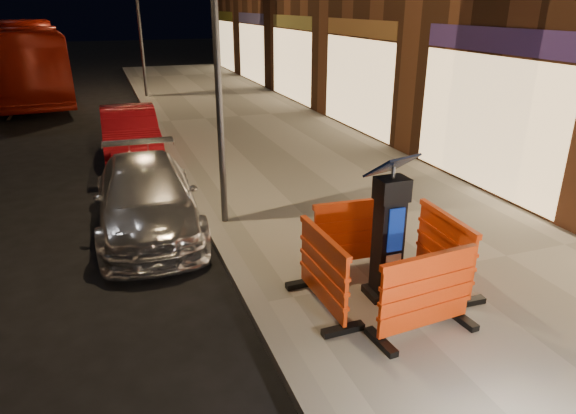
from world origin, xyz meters
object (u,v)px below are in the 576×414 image
object	(u,v)px
barrier_front	(426,295)
barrier_kerbside	(323,272)
barrier_bldgside	(444,250)
car_red	(133,157)
barrier_back	(355,233)
car_silver	(150,229)
bus_doubledecker	(30,98)
parking_kiosk	(389,232)

from	to	relation	value
barrier_front	barrier_kerbside	size ratio (longest dim) A/B	1.00
barrier_bldgside	barrier_front	bearing A→B (deg)	137.39
barrier_kerbside	car_red	xyz separation A→B (m)	(-1.84, 9.06, -0.69)
barrier_back	car_silver	size ratio (longest dim) A/B	0.32
barrier_bldgside	car_silver	distance (m)	5.44
barrier_kerbside	car_silver	world-z (taller)	barrier_kerbside
bus_doubledecker	car_red	bearing A→B (deg)	-79.80
parking_kiosk	bus_doubledecker	bearing A→B (deg)	107.81
barrier_back	barrier_bldgside	xyz separation A→B (m)	(0.95, -0.95, 0.00)
barrier_back	car_red	size ratio (longest dim) A/B	0.34
car_silver	car_red	world-z (taller)	car_red
car_red	barrier_kerbside	bearing A→B (deg)	-77.96
parking_kiosk	bus_doubledecker	size ratio (longest dim) A/B	0.16
parking_kiosk	barrier_bldgside	size ratio (longest dim) A/B	1.40
barrier_back	parking_kiosk	bearing A→B (deg)	-86.61
barrier_bldgside	car_red	size ratio (longest dim) A/B	0.34
barrier_back	bus_doubledecker	xyz separation A→B (m)	(-6.47, 19.66, -0.69)
barrier_back	barrier_bldgside	distance (m)	1.34
barrier_front	car_silver	bearing A→B (deg)	116.26
barrier_bldgside	car_red	xyz separation A→B (m)	(-3.74, 9.06, -0.69)
parking_kiosk	barrier_bldgside	distance (m)	1.04
barrier_front	barrier_bldgside	xyz separation A→B (m)	(0.95, 0.95, 0.00)
barrier_back	bus_doubledecker	distance (m)	20.70
parking_kiosk	car_red	xyz separation A→B (m)	(-2.79, 9.06, -1.12)
car_red	bus_doubledecker	size ratio (longest dim) A/B	0.34
parking_kiosk	barrier_kerbside	size ratio (longest dim) A/B	1.40
barrier_front	barrier_kerbside	world-z (taller)	same
car_red	car_silver	bearing A→B (deg)	-90.14
barrier_bldgside	bus_doubledecker	xyz separation A→B (m)	(-7.42, 20.61, -0.69)
parking_kiosk	barrier_back	xyz separation A→B (m)	(0.00, 0.95, -0.43)
barrier_front	barrier_bldgside	distance (m)	1.34
car_silver	barrier_front	bearing A→B (deg)	-57.30
barrier_back	car_silver	bearing A→B (deg)	138.18
barrier_kerbside	barrier_front	bearing A→B (deg)	-136.61
barrier_back	barrier_kerbside	xyz separation A→B (m)	(-0.95, -0.95, 0.00)
car_silver	bus_doubledecker	distance (m)	17.17
barrier_front	car_red	distance (m)	10.42
bus_doubledecker	barrier_front	bearing A→B (deg)	-80.77
barrier_back	bus_doubledecker	size ratio (longest dim) A/B	0.12
barrier_front	bus_doubledecker	bearing A→B (deg)	102.08
barrier_bldgside	bus_doubledecker	distance (m)	21.91
parking_kiosk	barrier_bldgside	xyz separation A→B (m)	(0.95, 0.00, -0.43)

